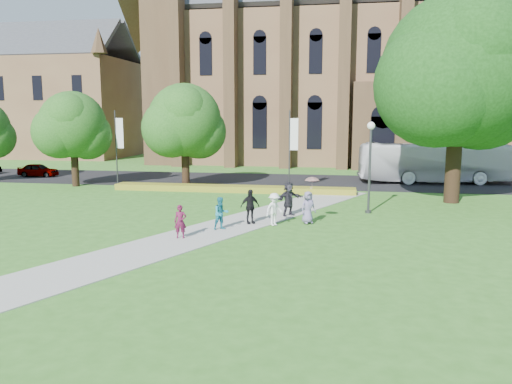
% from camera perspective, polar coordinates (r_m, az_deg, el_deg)
% --- Properties ---
extents(ground, '(160.00, 160.00, 0.00)m').
position_cam_1_polar(ground, '(23.97, -4.72, -4.77)').
color(ground, '#356D20').
rests_on(ground, ground).
extents(road, '(160.00, 10.00, 0.02)m').
position_cam_1_polar(road, '(43.33, 1.80, 1.32)').
color(road, black).
rests_on(road, ground).
extents(footpath, '(15.58, 28.54, 0.04)m').
position_cam_1_polar(footpath, '(24.91, -4.16, -4.20)').
color(footpath, '#B2B2A8').
rests_on(footpath, ground).
extents(flower_hedge, '(18.00, 1.40, 0.45)m').
position_cam_1_polar(flower_hedge, '(37.01, -2.70, 0.38)').
color(flower_hedge, gold).
rests_on(flower_hedge, ground).
extents(cathedral, '(52.60, 18.25, 28.00)m').
position_cam_1_polar(cathedral, '(62.89, 13.83, 15.22)').
color(cathedral, brown).
rests_on(cathedral, ground).
extents(building_west, '(22.00, 14.00, 18.30)m').
position_cam_1_polar(building_west, '(75.95, -22.46, 10.79)').
color(building_west, brown).
rests_on(building_west, ground).
extents(streetlamp, '(0.44, 0.44, 5.24)m').
position_cam_1_polar(streetlamp, '(29.22, 12.91, 4.01)').
color(streetlamp, '#38383D').
rests_on(streetlamp, ground).
extents(large_tree, '(9.60, 9.60, 13.20)m').
position_cam_1_polar(large_tree, '(34.46, 22.17, 12.72)').
color(large_tree, '#332114').
rests_on(large_tree, ground).
extents(street_tree_0, '(5.20, 5.20, 7.50)m').
position_cam_1_polar(street_tree_0, '(42.09, -20.21, 7.22)').
color(street_tree_0, '#332114').
rests_on(street_tree_0, ground).
extents(street_tree_1, '(5.60, 5.60, 8.05)m').
position_cam_1_polar(street_tree_1, '(38.91, -8.16, 8.10)').
color(street_tree_1, '#332114').
rests_on(street_tree_1, ground).
extents(banner_pole_0, '(0.70, 0.10, 6.00)m').
position_cam_1_polar(banner_pole_0, '(38.02, 4.01, 5.38)').
color(banner_pole_0, '#38383D').
rests_on(banner_pole_0, ground).
extents(banner_pole_1, '(0.70, 0.10, 6.00)m').
position_cam_1_polar(banner_pole_1, '(41.77, -15.56, 5.38)').
color(banner_pole_1, '#38383D').
rests_on(banner_pole_1, ground).
extents(tour_coach, '(12.68, 4.26, 3.46)m').
position_cam_1_polar(tour_coach, '(44.25, 19.75, 3.23)').
color(tour_coach, silver).
rests_on(tour_coach, road).
extents(car_0, '(3.65, 1.60, 1.22)m').
position_cam_1_polar(car_0, '(50.26, -23.64, 2.32)').
color(car_0, gray).
rests_on(car_0, road).
extents(pedestrian_0, '(0.62, 0.46, 1.53)m').
position_cam_1_polar(pedestrian_0, '(22.99, -8.64, -3.36)').
color(pedestrian_0, '#571432').
rests_on(pedestrian_0, footpath).
extents(pedestrian_1, '(0.99, 0.95, 1.61)m').
position_cam_1_polar(pedestrian_1, '(24.47, -4.01, -2.45)').
color(pedestrian_1, teal).
rests_on(pedestrian_1, footpath).
extents(pedestrian_2, '(1.17, 1.21, 1.66)m').
position_cam_1_polar(pedestrian_2, '(25.35, 2.10, -1.98)').
color(pedestrian_2, white).
rests_on(pedestrian_2, footpath).
extents(pedestrian_3, '(1.11, 0.93, 1.78)m').
position_cam_1_polar(pedestrian_3, '(25.77, -0.70, -1.67)').
color(pedestrian_3, black).
rests_on(pedestrian_3, footpath).
extents(pedestrian_4, '(0.97, 0.90, 1.67)m').
position_cam_1_polar(pedestrian_4, '(26.02, 5.97, -1.74)').
color(pedestrian_4, slate).
rests_on(pedestrian_4, footpath).
extents(pedestrian_5, '(1.66, 1.64, 1.91)m').
position_cam_1_polar(pedestrian_5, '(27.85, 3.75, -0.77)').
color(pedestrian_5, '#27252D').
rests_on(pedestrian_5, footpath).
extents(parasol, '(0.83, 0.83, 0.65)m').
position_cam_1_polar(parasol, '(25.93, 6.42, 0.81)').
color(parasol, '#CF9296').
rests_on(parasol, pedestrian_4).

